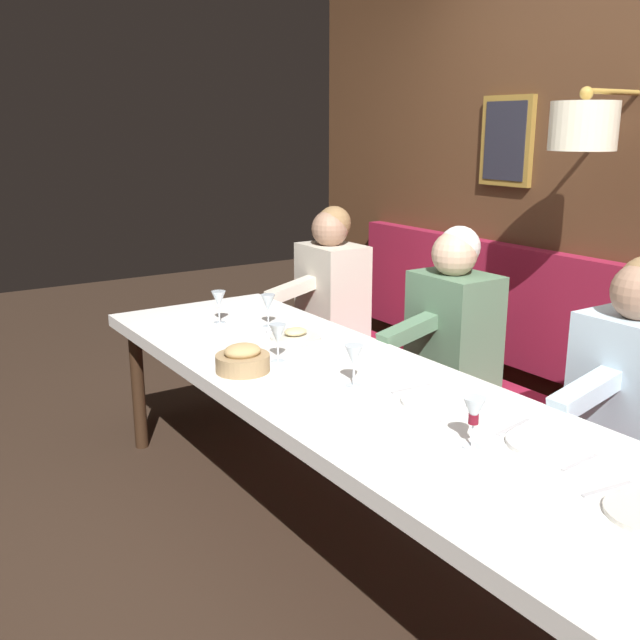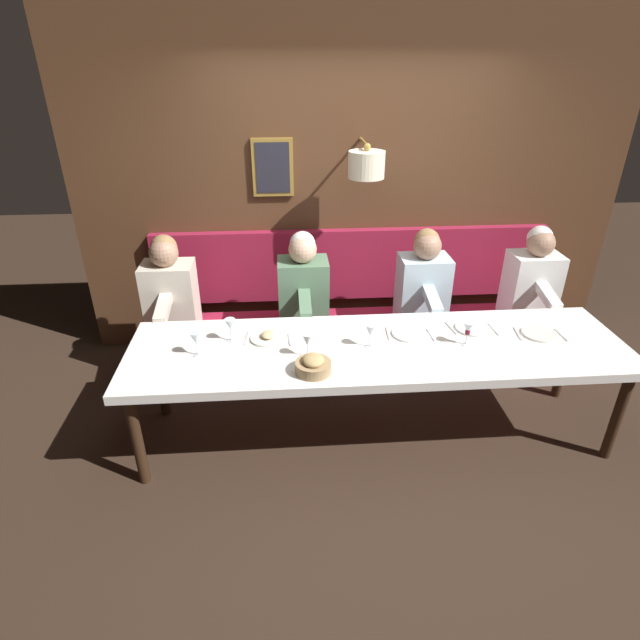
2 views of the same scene
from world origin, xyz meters
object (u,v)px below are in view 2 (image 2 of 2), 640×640
object	(u,v)px
diner_far	(169,288)
wine_glass_0	(307,341)
wine_glass_1	(230,325)
wine_glass_2	(468,329)
wine_glass_3	(370,331)
diner_nearest	(533,277)
dining_table	(378,353)
wine_glass_4	(196,339)
bread_bowl	(313,365)
diner_middle	(303,284)
diner_near	(423,280)

from	to	relation	value
diner_far	wine_glass_0	distance (m)	1.43
wine_glass_1	wine_glass_2	distance (m)	1.56
wine_glass_3	diner_nearest	bearing A→B (deg)	-59.33
dining_table	wine_glass_3	xyz separation A→B (m)	(-0.01, 0.06, 0.17)
wine_glass_4	bread_bowl	world-z (taller)	wine_glass_4
diner_middle	bread_bowl	xyz separation A→B (m)	(-1.16, -0.01, -0.03)
diner_nearest	wine_glass_0	distance (m)	2.16
dining_table	wine_glass_0	bearing A→B (deg)	102.01
wine_glass_0	wine_glass_4	size ratio (longest dim) A/B	1.00
diner_middle	bread_bowl	distance (m)	1.16
diner_far	wine_glass_2	distance (m)	2.28
wine_glass_3	bread_bowl	distance (m)	0.48
dining_table	wine_glass_0	distance (m)	0.52
dining_table	diner_far	size ratio (longest dim) A/B	4.17
diner_nearest	diner_near	world-z (taller)	same
dining_table	wine_glass_1	distance (m)	1.00
diner_middle	dining_table	bearing A→B (deg)	-152.54
diner_nearest	wine_glass_3	bearing A→B (deg)	120.67
diner_nearest	wine_glass_1	size ratio (longest dim) A/B	4.82
dining_table	bread_bowl	world-z (taller)	bread_bowl
diner_near	diner_far	world-z (taller)	same
diner_nearest	wine_glass_4	bearing A→B (deg)	109.26
diner_middle	wine_glass_3	bearing A→B (deg)	-156.03
wine_glass_3	bread_bowl	bearing A→B (deg)	124.81
wine_glass_0	dining_table	bearing A→B (deg)	-77.99
wine_glass_3	wine_glass_4	bearing A→B (deg)	91.15
diner_middle	wine_glass_1	bearing A→B (deg)	145.30
diner_far	wine_glass_4	size ratio (longest dim) A/B	4.82
diner_middle	wine_glass_2	xyz separation A→B (m)	(-0.91, -1.04, 0.04)
dining_table	diner_middle	bearing A→B (deg)	27.46
diner_middle	diner_far	world-z (taller)	same
dining_table	wine_glass_1	world-z (taller)	wine_glass_1
diner_near	wine_glass_0	bearing A→B (deg)	134.52
bread_bowl	wine_glass_4	bearing A→B (deg)	71.14
wine_glass_2	dining_table	bearing A→B (deg)	87.37
dining_table	wine_glass_0	size ratio (longest dim) A/B	20.11
wine_glass_3	wine_glass_1	bearing A→B (deg)	80.86
diner_nearest	wine_glass_4	xyz separation A→B (m)	(-0.92, 2.62, 0.04)
diner_nearest	diner_near	bearing A→B (deg)	90.00
wine_glass_3	dining_table	bearing A→B (deg)	-79.75
bread_bowl	wine_glass_0	bearing A→B (deg)	8.36
wine_glass_3	bread_bowl	size ratio (longest dim) A/B	0.75
wine_glass_0	diner_near	bearing A→B (deg)	-45.48
wine_glass_1	wine_glass_3	xyz separation A→B (m)	(-0.15, -0.91, 0.00)
diner_near	bread_bowl	bearing A→B (deg)	140.08
diner_far	bread_bowl	world-z (taller)	diner_far
dining_table	wine_glass_2	distance (m)	0.61
dining_table	bread_bowl	bearing A→B (deg)	122.01
wine_glass_4	bread_bowl	distance (m)	0.77
diner_near	wine_glass_3	bearing A→B (deg)	146.79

